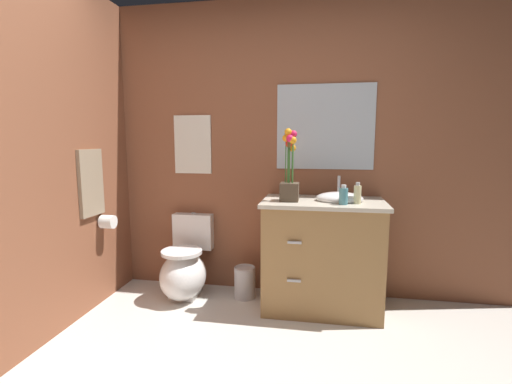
{
  "coord_description": "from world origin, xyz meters",
  "views": [
    {
      "loc": [
        0.49,
        -1.38,
        1.35
      ],
      "look_at": [
        -0.0,
        1.42,
        0.94
      ],
      "focal_mm": 25.75,
      "sensor_mm": 36.0,
      "label": 1
    }
  ],
  "objects": [
    {
      "name": "wall_poster",
      "position": [
        -0.64,
        1.76,
        1.3
      ],
      "size": [
        0.34,
        0.01,
        0.51
      ],
      "primitive_type": "cube",
      "color": "silver"
    },
    {
      "name": "flower_vase",
      "position": [
        0.26,
        1.41,
        1.08
      ],
      "size": [
        0.14,
        0.14,
        0.55
      ],
      "color": "#4C3D2D",
      "rests_on": "vanity_cabinet"
    },
    {
      "name": "wall_left",
      "position": [
        -1.31,
        0.53,
        1.25
      ],
      "size": [
        0.05,
        4.96,
        2.5
      ],
      "primitive_type": "cube",
      "color": "brown",
      "rests_on": "ground_plane"
    },
    {
      "name": "wall_mirror",
      "position": [
        0.52,
        1.76,
        1.45
      ],
      "size": [
        0.8,
        0.01,
        0.7
      ],
      "primitive_type": "cube",
      "color": "#B2BCC6"
    },
    {
      "name": "lotion_bottle",
      "position": [
        0.66,
        1.32,
        0.94
      ],
      "size": [
        0.06,
        0.06,
        0.14
      ],
      "color": "teal",
      "rests_on": "vanity_cabinet"
    },
    {
      "name": "wall_back",
      "position": [
        0.2,
        1.79,
        1.25
      ],
      "size": [
        4.0,
        0.05,
        2.5
      ],
      "primitive_type": "cube",
      "color": "brown",
      "rests_on": "ground_plane"
    },
    {
      "name": "trash_bin",
      "position": [
        -0.13,
        1.56,
        0.14
      ],
      "size": [
        0.18,
        0.18,
        0.27
      ],
      "color": "#B7B7BC",
      "rests_on": "ground_plane"
    },
    {
      "name": "hanging_towel",
      "position": [
        -1.27,
        1.19,
        1.01
      ],
      "size": [
        0.03,
        0.28,
        0.52
      ],
      "primitive_type": "cube",
      "color": "gray"
    },
    {
      "name": "toilet",
      "position": [
        -0.64,
        1.5,
        0.24
      ],
      "size": [
        0.38,
        0.59,
        0.69
      ],
      "color": "white",
      "rests_on": "ground_plane"
    },
    {
      "name": "soap_bottle",
      "position": [
        0.76,
        1.37,
        0.95
      ],
      "size": [
        0.05,
        0.05,
        0.16
      ],
      "color": "beige",
      "rests_on": "vanity_cabinet"
    },
    {
      "name": "toilet_paper_roll",
      "position": [
        -1.22,
        1.3,
        0.68
      ],
      "size": [
        0.11,
        0.11,
        0.11
      ],
      "primitive_type": "cylinder",
      "rotation": [
        0.0,
        1.57,
        0.0
      ],
      "color": "white"
    },
    {
      "name": "vanity_cabinet",
      "position": [
        0.52,
        1.47,
        0.45
      ],
      "size": [
        0.94,
        0.56,
        1.06
      ],
      "color": "#9E7242",
      "rests_on": "ground_plane"
    }
  ]
}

